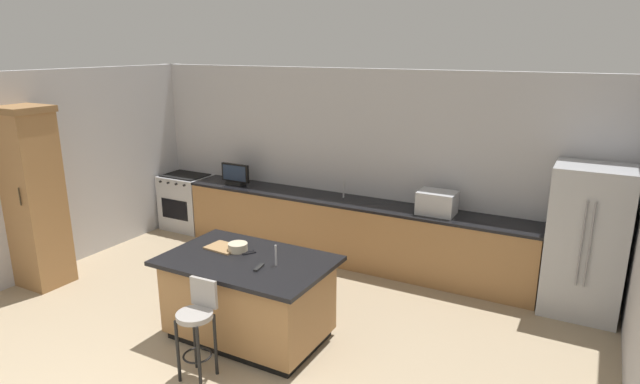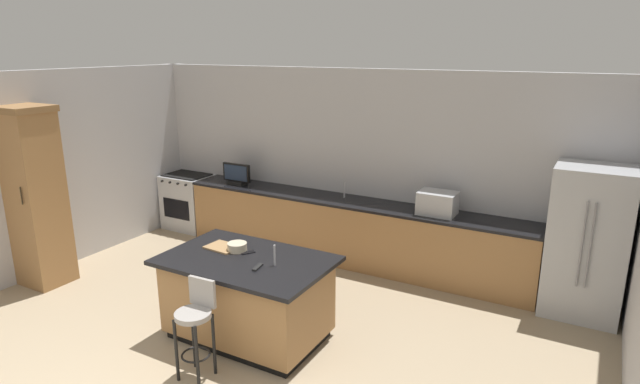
{
  "view_description": "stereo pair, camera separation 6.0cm",
  "coord_description": "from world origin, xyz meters",
  "px_view_note": "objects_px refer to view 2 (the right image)",
  "views": [
    {
      "loc": [
        3.04,
        -1.87,
        3.05
      ],
      "look_at": [
        0.13,
        3.49,
        1.34
      ],
      "focal_mm": 29.42,
      "sensor_mm": 36.0,
      "label": 1
    },
    {
      "loc": [
        3.09,
        -1.84,
        3.05
      ],
      "look_at": [
        0.13,
        3.49,
        1.34
      ],
      "focal_mm": 29.42,
      "sensor_mm": 36.0,
      "label": 2
    }
  ],
  "objects_px": {
    "range_oven": "(189,201)",
    "fruit_bowl": "(237,247)",
    "refrigerator": "(587,242)",
    "cutting_board": "(223,247)",
    "tv_remote": "(258,267)",
    "bar_stool_center": "(196,321)",
    "cabinet_tower": "(35,194)",
    "tv_monitor": "(237,175)",
    "microwave": "(437,203)",
    "kitchen_island": "(248,297)",
    "cell_phone": "(248,252)"
  },
  "relations": [
    {
      "from": "bar_stool_center",
      "to": "tv_remote",
      "type": "bearing_deg",
      "value": 66.76
    },
    {
      "from": "kitchen_island",
      "to": "cutting_board",
      "type": "relative_size",
      "value": 4.92
    },
    {
      "from": "tv_monitor",
      "to": "cutting_board",
      "type": "height_order",
      "value": "tv_monitor"
    },
    {
      "from": "tv_monitor",
      "to": "microwave",
      "type": "bearing_deg",
      "value": 0.92
    },
    {
      "from": "microwave",
      "to": "tv_remote",
      "type": "distance_m",
      "value": 2.73
    },
    {
      "from": "kitchen_island",
      "to": "fruit_bowl",
      "type": "relative_size",
      "value": 8.37
    },
    {
      "from": "cutting_board",
      "to": "tv_remote",
      "type": "bearing_deg",
      "value": -21.64
    },
    {
      "from": "tv_monitor",
      "to": "bar_stool_center",
      "type": "distance_m",
      "value": 3.69
    },
    {
      "from": "cutting_board",
      "to": "range_oven",
      "type": "bearing_deg",
      "value": 139.24
    },
    {
      "from": "tv_remote",
      "to": "bar_stool_center",
      "type": "bearing_deg",
      "value": -120.7
    },
    {
      "from": "cabinet_tower",
      "to": "tv_remote",
      "type": "distance_m",
      "value": 3.46
    },
    {
      "from": "microwave",
      "to": "cutting_board",
      "type": "height_order",
      "value": "microwave"
    },
    {
      "from": "range_oven",
      "to": "cell_phone",
      "type": "xyz_separation_m",
      "value": [
        2.94,
        -2.24,
        0.44
      ]
    },
    {
      "from": "fruit_bowl",
      "to": "tv_remote",
      "type": "relative_size",
      "value": 1.24
    },
    {
      "from": "tv_monitor",
      "to": "fruit_bowl",
      "type": "height_order",
      "value": "tv_monitor"
    },
    {
      "from": "range_oven",
      "to": "tv_remote",
      "type": "distance_m",
      "value": 4.15
    },
    {
      "from": "bar_stool_center",
      "to": "cell_phone",
      "type": "height_order",
      "value": "bar_stool_center"
    },
    {
      "from": "microwave",
      "to": "tv_remote",
      "type": "height_order",
      "value": "microwave"
    },
    {
      "from": "refrigerator",
      "to": "bar_stool_center",
      "type": "bearing_deg",
      "value": -134.64
    },
    {
      "from": "microwave",
      "to": "tv_monitor",
      "type": "relative_size",
      "value": 0.97
    },
    {
      "from": "cabinet_tower",
      "to": "tv_remote",
      "type": "bearing_deg",
      "value": 0.8
    },
    {
      "from": "refrigerator",
      "to": "tv_remote",
      "type": "bearing_deg",
      "value": -138.93
    },
    {
      "from": "range_oven",
      "to": "bar_stool_center",
      "type": "bearing_deg",
      "value": -46.36
    },
    {
      "from": "refrigerator",
      "to": "microwave",
      "type": "xyz_separation_m",
      "value": [
        -1.77,
        0.05,
        0.19
      ]
    },
    {
      "from": "refrigerator",
      "to": "tv_remote",
      "type": "xyz_separation_m",
      "value": [
        -2.83,
        -2.47,
        0.04
      ]
    },
    {
      "from": "fruit_bowl",
      "to": "cutting_board",
      "type": "relative_size",
      "value": 0.59
    },
    {
      "from": "cabinet_tower",
      "to": "microwave",
      "type": "relative_size",
      "value": 4.88
    },
    {
      "from": "bar_stool_center",
      "to": "tv_remote",
      "type": "relative_size",
      "value": 5.65
    },
    {
      "from": "refrigerator",
      "to": "range_oven",
      "type": "distance_m",
      "value": 6.12
    },
    {
      "from": "tv_remote",
      "to": "cutting_board",
      "type": "xyz_separation_m",
      "value": [
        -0.65,
        0.26,
        -0.0
      ]
    },
    {
      "from": "refrigerator",
      "to": "kitchen_island",
      "type": "bearing_deg",
      "value": -142.91
    },
    {
      "from": "cabinet_tower",
      "to": "cutting_board",
      "type": "distance_m",
      "value": 2.82
    },
    {
      "from": "microwave",
      "to": "tv_monitor",
      "type": "height_order",
      "value": "tv_monitor"
    },
    {
      "from": "cutting_board",
      "to": "cabinet_tower",
      "type": "bearing_deg",
      "value": -173.72
    },
    {
      "from": "tv_remote",
      "to": "tv_monitor",
      "type": "bearing_deg",
      "value": 121.56
    },
    {
      "from": "kitchen_island",
      "to": "range_oven",
      "type": "relative_size",
      "value": 1.86
    },
    {
      "from": "tv_monitor",
      "to": "fruit_bowl",
      "type": "xyz_separation_m",
      "value": [
        1.71,
        -2.2,
        -0.13
      ]
    },
    {
      "from": "refrigerator",
      "to": "cabinet_tower",
      "type": "distance_m",
      "value": 6.77
    },
    {
      "from": "range_oven",
      "to": "bar_stool_center",
      "type": "distance_m",
      "value": 4.38
    },
    {
      "from": "range_oven",
      "to": "cutting_board",
      "type": "distance_m",
      "value": 3.48
    },
    {
      "from": "refrigerator",
      "to": "cutting_board",
      "type": "xyz_separation_m",
      "value": [
        -3.48,
        -2.21,
        0.03
      ]
    },
    {
      "from": "fruit_bowl",
      "to": "tv_monitor",
      "type": "bearing_deg",
      "value": 127.82
    },
    {
      "from": "fruit_bowl",
      "to": "kitchen_island",
      "type": "bearing_deg",
      "value": -31.13
    },
    {
      "from": "cabinet_tower",
      "to": "cutting_board",
      "type": "bearing_deg",
      "value": 6.28
    },
    {
      "from": "cabinet_tower",
      "to": "fruit_bowl",
      "type": "height_order",
      "value": "cabinet_tower"
    },
    {
      "from": "bar_stool_center",
      "to": "cutting_board",
      "type": "height_order",
      "value": "bar_stool_center"
    },
    {
      "from": "fruit_bowl",
      "to": "cutting_board",
      "type": "bearing_deg",
      "value": -177.36
    },
    {
      "from": "kitchen_island",
      "to": "cutting_board",
      "type": "xyz_separation_m",
      "value": [
        -0.4,
        0.12,
        0.45
      ]
    },
    {
      "from": "kitchen_island",
      "to": "cabinet_tower",
      "type": "distance_m",
      "value": 3.29
    },
    {
      "from": "range_oven",
      "to": "fruit_bowl",
      "type": "height_order",
      "value": "fruit_bowl"
    }
  ]
}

